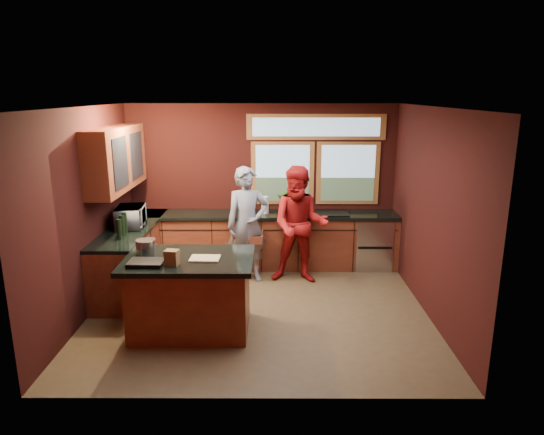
{
  "coord_description": "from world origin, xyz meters",
  "views": [
    {
      "loc": [
        0.2,
        -6.1,
        2.88
      ],
      "look_at": [
        0.18,
        0.4,
        1.19
      ],
      "focal_mm": 32.0,
      "sensor_mm": 36.0,
      "label": 1
    }
  ],
  "objects_px": {
    "person_red": "(300,225)",
    "stock_pot": "(146,247)",
    "island": "(191,294)",
    "person_grey": "(247,225)",
    "cutting_board": "(205,258)"
  },
  "relations": [
    {
      "from": "stock_pot",
      "to": "person_grey",
      "type": "bearing_deg",
      "value": 52.35
    },
    {
      "from": "person_grey",
      "to": "stock_pot",
      "type": "distance_m",
      "value": 1.91
    },
    {
      "from": "person_red",
      "to": "stock_pot",
      "type": "height_order",
      "value": "person_red"
    },
    {
      "from": "stock_pot",
      "to": "person_red",
      "type": "bearing_deg",
      "value": 36.69
    },
    {
      "from": "island",
      "to": "person_red",
      "type": "xyz_separation_m",
      "value": [
        1.42,
        1.62,
        0.43
      ]
    },
    {
      "from": "island",
      "to": "person_red",
      "type": "distance_m",
      "value": 2.19
    },
    {
      "from": "person_red",
      "to": "stock_pot",
      "type": "relative_size",
      "value": 7.57
    },
    {
      "from": "island",
      "to": "person_red",
      "type": "height_order",
      "value": "person_red"
    },
    {
      "from": "island",
      "to": "stock_pot",
      "type": "distance_m",
      "value": 0.8
    },
    {
      "from": "person_grey",
      "to": "person_red",
      "type": "distance_m",
      "value": 0.81
    },
    {
      "from": "island",
      "to": "cutting_board",
      "type": "bearing_deg",
      "value": -14.04
    },
    {
      "from": "island",
      "to": "person_grey",
      "type": "relative_size",
      "value": 0.86
    },
    {
      "from": "person_grey",
      "to": "cutting_board",
      "type": "height_order",
      "value": "person_grey"
    },
    {
      "from": "person_red",
      "to": "person_grey",
      "type": "bearing_deg",
      "value": -176.17
    },
    {
      "from": "person_grey",
      "to": "stock_pot",
      "type": "height_order",
      "value": "person_grey"
    }
  ]
}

